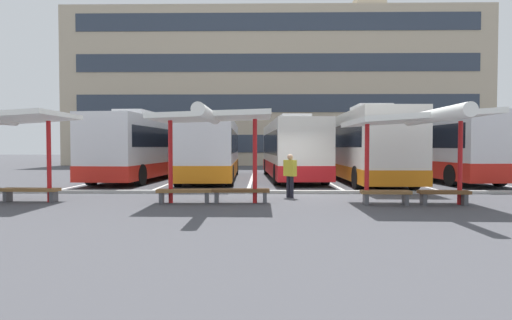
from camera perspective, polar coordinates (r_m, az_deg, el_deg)
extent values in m
plane|color=#47474C|center=(15.66, 6.00, -4.77)|extent=(160.00, 160.00, 0.00)
cube|color=tan|center=(46.62, 2.59, 9.14)|extent=(41.92, 13.97, 15.47)
cube|color=#2D3847|center=(39.23, 2.89, 2.30)|extent=(38.57, 0.08, 1.70)
cube|color=#2D3847|center=(39.45, 2.90, 7.93)|extent=(38.57, 0.08, 1.70)
cube|color=#2D3847|center=(40.05, 2.91, 13.44)|extent=(38.57, 0.08, 1.70)
cube|color=#2D3847|center=(41.00, 2.92, 18.74)|extent=(38.57, 0.08, 1.70)
cube|color=tan|center=(50.04, 15.42, 19.28)|extent=(3.20, 3.20, 2.80)
cube|color=silver|center=(23.45, -15.32, 1.77)|extent=(3.35, 10.81, 3.05)
cube|color=red|center=(23.48, -15.29, -1.10)|extent=(3.39, 10.85, 0.70)
cube|color=black|center=(23.45, -15.33, 2.96)|extent=(3.31, 9.96, 0.98)
cube|color=black|center=(28.47, -11.58, 2.53)|extent=(2.24, 0.25, 1.83)
cube|color=silver|center=(22.27, -16.56, 6.15)|extent=(1.69, 2.31, 0.36)
cylinder|color=black|center=(27.38, -14.86, -0.95)|extent=(0.38, 1.02, 1.00)
cylinder|color=black|center=(26.66, -10.12, -0.99)|extent=(0.38, 1.02, 1.00)
cylinder|color=black|center=(20.56, -22.00, -1.92)|extent=(0.38, 1.02, 1.00)
cylinder|color=black|center=(19.60, -15.88, -2.04)|extent=(0.38, 1.02, 1.00)
cube|color=silver|center=(22.62, -6.17, 1.60)|extent=(2.95, 11.32, 2.87)
cube|color=orange|center=(22.65, -6.16, -1.11)|extent=(2.99, 11.36, 0.73)
cube|color=black|center=(22.62, -6.17, 2.46)|extent=(2.95, 10.42, 1.09)
cube|color=black|center=(28.19, -5.16, 2.34)|extent=(2.27, 0.16, 1.72)
cube|color=silver|center=(21.27, -6.52, 5.94)|extent=(1.62, 2.25, 0.36)
cylinder|color=black|center=(26.77, -7.93, -0.97)|extent=(0.33, 1.01, 1.00)
cylinder|color=black|center=(26.59, -2.84, -0.97)|extent=(0.33, 1.01, 1.00)
cylinder|color=black|center=(18.83, -10.85, -2.15)|extent=(0.33, 1.01, 1.00)
cylinder|color=black|center=(18.57, -3.60, -2.18)|extent=(0.33, 1.01, 1.00)
cube|color=silver|center=(23.07, 4.93, 1.58)|extent=(3.05, 11.01, 2.85)
cube|color=red|center=(23.10, 4.92, -1.09)|extent=(3.10, 11.05, 0.70)
cube|color=black|center=(23.07, 4.93, 2.31)|extent=(3.04, 10.14, 1.16)
cube|color=black|center=(28.45, 3.59, 2.31)|extent=(2.19, 0.19, 1.71)
cube|color=silver|center=(21.77, 5.39, 5.79)|extent=(1.61, 2.28, 0.36)
cylinder|color=black|center=(26.83, 1.48, -0.95)|extent=(0.35, 1.01, 1.00)
cylinder|color=black|center=(27.07, 6.32, -0.93)|extent=(0.35, 1.01, 1.00)
cylinder|color=black|center=(19.16, 2.95, -2.06)|extent=(0.35, 1.01, 1.00)
cylinder|color=black|center=(19.50, 9.66, -2.01)|extent=(0.35, 1.01, 1.00)
cube|color=silver|center=(21.78, 14.77, 1.92)|extent=(2.65, 11.05, 3.16)
cube|color=orange|center=(21.81, 14.74, -1.41)|extent=(2.69, 11.09, 0.63)
cube|color=black|center=(21.78, 14.78, 3.18)|extent=(2.67, 10.17, 1.10)
cube|color=black|center=(27.15, 12.05, 2.70)|extent=(2.27, 0.09, 1.89)
cube|color=silver|center=(20.52, 15.72, 6.84)|extent=(1.56, 2.21, 0.36)
cylinder|color=black|center=(25.43, 10.07, -1.13)|extent=(0.31, 1.00, 1.00)
cylinder|color=black|center=(25.90, 15.27, -1.11)|extent=(0.31, 1.00, 1.00)
cylinder|color=black|center=(17.74, 13.97, -2.42)|extent=(0.31, 1.00, 1.00)
cylinder|color=black|center=(18.41, 21.21, -2.33)|extent=(0.31, 1.00, 1.00)
cube|color=silver|center=(24.29, 23.85, 1.76)|extent=(3.17, 10.69, 3.12)
cube|color=red|center=(24.31, 23.81, -0.94)|extent=(3.22, 10.73, 0.82)
cube|color=black|center=(24.29, 23.86, 2.85)|extent=(3.14, 9.85, 1.10)
cube|color=black|center=(29.05, 19.14, 2.54)|extent=(2.13, 0.23, 1.87)
cube|color=silver|center=(23.19, 25.40, 6.05)|extent=(1.61, 2.30, 0.36)
cylinder|color=black|center=(27.21, 18.20, -1.00)|extent=(0.37, 1.02, 1.00)
cylinder|color=black|center=(28.10, 22.42, -0.96)|extent=(0.37, 1.02, 1.00)
cylinder|color=black|center=(20.57, 25.71, -1.97)|extent=(0.37, 1.02, 1.00)
cylinder|color=black|center=(21.73, 30.85, -1.85)|extent=(0.37, 1.02, 1.00)
cube|color=white|center=(24.18, -19.79, -2.53)|extent=(0.16, 14.00, 0.01)
cube|color=white|center=(23.08, -10.53, -2.66)|extent=(0.16, 14.00, 0.01)
cube|color=white|center=(22.64, -0.63, -2.72)|extent=(0.16, 14.00, 0.01)
cube|color=white|center=(22.89, 9.36, -2.69)|extent=(0.16, 14.00, 0.01)
cube|color=white|center=(23.80, 18.86, -2.59)|extent=(0.16, 14.00, 0.01)
cube|color=white|center=(25.31, 27.44, -2.44)|extent=(0.16, 14.00, 0.01)
cylinder|color=red|center=(14.89, -26.95, -0.19)|extent=(0.14, 0.14, 2.65)
cube|color=white|center=(15.69, -32.00, 4.95)|extent=(4.07, 2.90, 0.41)
cube|color=brown|center=(15.27, -28.97, -3.65)|extent=(1.89, 0.52, 0.10)
cube|color=#4C4C51|center=(15.73, -31.37, -4.35)|extent=(0.14, 0.34, 0.35)
cube|color=#4C4C51|center=(14.88, -26.42, -4.62)|extent=(0.14, 0.34, 0.35)
cylinder|color=red|center=(13.36, -11.86, -0.15)|extent=(0.14, 0.14, 2.69)
cylinder|color=red|center=(13.03, -0.15, -0.16)|extent=(0.14, 0.14, 2.69)
cube|color=white|center=(13.15, -6.10, 6.06)|extent=(3.71, 2.57, 0.28)
cylinder|color=white|center=(12.03, -6.75, 6.31)|extent=(0.36, 3.71, 0.36)
cube|color=brown|center=(13.24, -9.99, -4.25)|extent=(1.76, 0.54, 0.10)
cube|color=#4C4C51|center=(13.37, -13.06, -5.18)|extent=(0.14, 0.34, 0.35)
cube|color=#4C4C51|center=(13.20, -6.87, -5.24)|extent=(0.14, 0.34, 0.35)
cube|color=brown|center=(13.13, -2.14, -4.28)|extent=(1.85, 0.44, 0.10)
cube|color=#4C4C51|center=(13.21, -5.51, -5.23)|extent=(0.12, 0.34, 0.35)
cube|color=#4C4C51|center=(13.14, 1.24, -5.26)|extent=(0.12, 0.34, 0.35)
cylinder|color=red|center=(13.21, 15.23, -0.38)|extent=(0.14, 0.14, 2.60)
cylinder|color=red|center=(14.20, 26.62, -0.36)|extent=(0.14, 0.14, 2.60)
cube|color=white|center=(13.66, 21.20, 5.43)|extent=(3.90, 3.32, 0.41)
cylinder|color=white|center=(12.25, 23.67, 5.69)|extent=(0.36, 3.90, 0.36)
cube|color=brown|center=(13.27, 17.66, -4.29)|extent=(1.52, 0.46, 0.10)
cube|color=#4C4C51|center=(13.16, 15.09, -5.31)|extent=(0.13, 0.34, 0.35)
cube|color=#4C4C51|center=(13.47, 20.14, -5.19)|extent=(0.13, 0.34, 0.35)
cube|color=brown|center=(13.92, 24.76, -4.09)|extent=(1.54, 0.49, 0.10)
cube|color=#4C4C51|center=(13.74, 22.36, -5.08)|extent=(0.14, 0.34, 0.35)
cube|color=#4C4C51|center=(14.18, 27.06, -4.94)|extent=(0.14, 0.34, 0.35)
cube|color=#ADADA8|center=(15.87, 5.93, -4.46)|extent=(44.00, 0.24, 0.12)
cylinder|color=black|center=(14.50, 5.01, -3.77)|extent=(0.14, 0.14, 0.76)
cylinder|color=black|center=(14.60, 4.54, -3.73)|extent=(0.14, 0.14, 0.76)
cube|color=gold|center=(14.50, 4.78, -1.13)|extent=(0.47, 0.47, 0.57)
sphere|color=tan|center=(14.49, 4.78, 0.41)|extent=(0.21, 0.21, 0.21)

